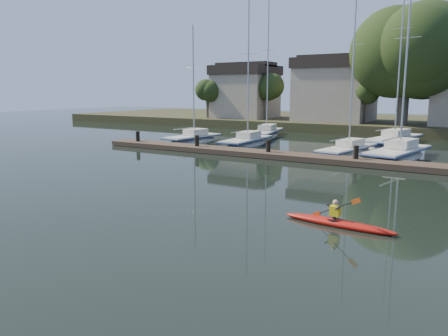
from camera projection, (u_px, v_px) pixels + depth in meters
The scene contains 10 objects.
ground at pixel (180, 210), 16.90m from camera, with size 160.00×160.00×0.00m, color black.
kayak at pixel (338, 222), 14.84m from camera, with size 3.99×0.99×1.27m.
dock at pixel (309, 158), 28.60m from camera, with size 34.00×2.00×1.80m.
sailboat_0 at pixel (193, 144), 39.04m from camera, with size 2.70×7.30×11.32m.
sailboat_1 at pixel (246, 147), 36.82m from camera, with size 2.30×8.03×13.01m.
sailboat_2 at pixel (347, 156), 31.60m from camera, with size 3.10×8.19×13.23m.
sailboat_3 at pixel (398, 161), 29.67m from camera, with size 3.67×8.82×13.81m.
sailboat_5 at pixel (266, 138), 43.88m from camera, with size 3.76×8.96×14.46m.
sailboat_6 at pixel (393, 146), 37.52m from camera, with size 4.23×10.57×16.45m.
shore at pixel (407, 102), 49.29m from camera, with size 90.00×25.25×12.75m.
Camera 1 is at (10.03, -13.03, 4.56)m, focal length 35.00 mm.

